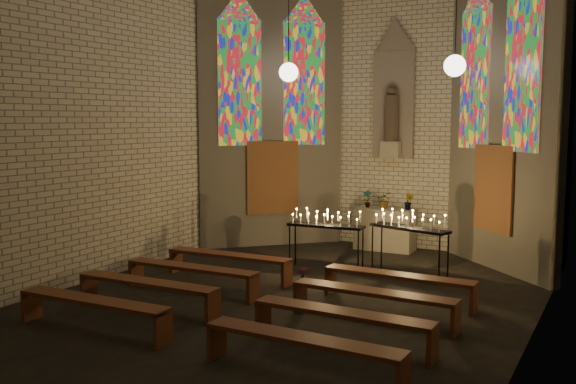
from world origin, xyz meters
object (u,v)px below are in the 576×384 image
object	(u,v)px
votive_stand_left	(326,221)
votive_stand_right	(409,224)
altar	(385,229)
aisle_flower_pot	(303,278)

from	to	relation	value
votive_stand_left	votive_stand_right	xyz separation A→B (m)	(1.70, 0.29, 0.05)
altar	aisle_flower_pot	xyz separation A→B (m)	(-0.15, -4.04, -0.32)
altar	votive_stand_right	bearing A→B (deg)	-59.58
altar	aisle_flower_pot	distance (m)	4.05
aisle_flower_pot	votive_stand_left	world-z (taller)	votive_stand_left
altar	votive_stand_left	world-z (taller)	votive_stand_left
aisle_flower_pot	votive_stand_right	distance (m)	2.48
altar	votive_stand_right	size ratio (longest dim) A/B	0.81
aisle_flower_pot	votive_stand_right	xyz separation A→B (m)	(1.46, 1.81, 0.88)
aisle_flower_pot	votive_stand_right	bearing A→B (deg)	51.07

